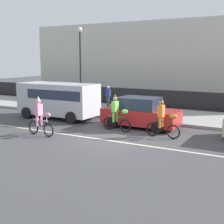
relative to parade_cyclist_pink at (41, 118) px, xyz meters
The scene contains 12 objects.
ground_plane 3.55m from the parade_cyclist_pink, 21.03° to the left, with size 80.00×80.00×0.00m, color #424244.
road_centre_line 3.41m from the parade_cyclist_pink, 12.91° to the left, with size 36.00×0.14×0.01m, color beige.
sidewalk_curb 8.41m from the parade_cyclist_pink, 67.42° to the left, with size 60.00×5.00×0.15m, color #9E9B93.
fence_line 11.11m from the parade_cyclist_pink, 73.17° to the left, with size 40.00×0.08×1.40m, color black.
building_backdrop 19.43m from the parade_cyclist_pink, 88.31° to the left, with size 28.00×8.00×7.04m, color beige.
parade_cyclist_pink is the anchor object (origin of this frame).
parade_cyclist_lime 3.81m from the parade_cyclist_pink, 43.44° to the left, with size 1.71×0.51×1.92m.
parade_cyclist_orange 5.86m from the parade_cyclist_pink, 24.95° to the left, with size 1.72×0.50×1.92m.
parked_van_silver 4.43m from the parade_cyclist_pink, 116.77° to the left, with size 5.00×2.22×2.18m.
parked_car_red 5.28m from the parade_cyclist_pink, 48.75° to the left, with size 4.10×1.92×1.64m.
street_lamp_post 9.75m from the parade_cyclist_pink, 112.41° to the left, with size 0.36×0.36×5.86m.
pedestrian_onlooker 8.19m from the parade_cyclist_pink, 96.17° to the left, with size 0.32×0.20×1.62m.
Camera 1 is at (6.90, -12.47, 3.67)m, focal length 50.00 mm.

